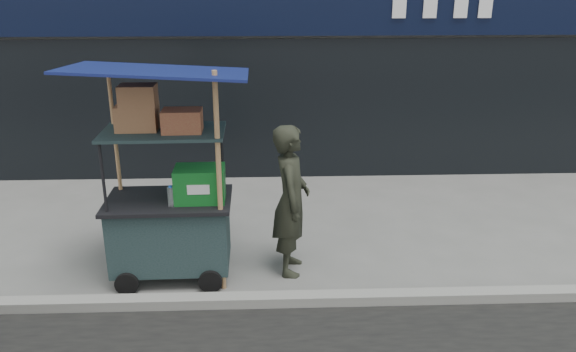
{
  "coord_description": "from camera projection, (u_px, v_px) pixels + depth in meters",
  "views": [
    {
      "loc": [
        0.06,
        -5.48,
        3.4
      ],
      "look_at": [
        0.31,
        1.2,
        0.99
      ],
      "focal_mm": 35.0,
      "sensor_mm": 36.0,
      "label": 1
    }
  ],
  "objects": [
    {
      "name": "ground",
      "position": [
        264.0,
        295.0,
        6.31
      ],
      "size": [
        80.0,
        80.0,
        0.0
      ],
      "primitive_type": "plane",
      "color": "#5E5F5B",
      "rests_on": "ground"
    },
    {
      "name": "curb",
      "position": [
        264.0,
        300.0,
        6.1
      ],
      "size": [
        80.0,
        0.18,
        0.12
      ],
      "primitive_type": "cube",
      "color": "gray",
      "rests_on": "ground"
    },
    {
      "name": "vendor_cart",
      "position": [
        171.0,
        206.0,
        6.42
      ],
      "size": [
        1.91,
        1.37,
        2.55
      ],
      "rotation": [
        0.0,
        0.0,
        0.02
      ],
      "color": "#182A2A",
      "rests_on": "ground"
    },
    {
      "name": "vendor_man",
      "position": [
        291.0,
        200.0,
        6.55
      ],
      "size": [
        0.48,
        0.69,
        1.82
      ],
      "primitive_type": "imported",
      "rotation": [
        0.0,
        0.0,
        1.5
      ],
      "color": "#25281D",
      "rests_on": "ground"
    }
  ]
}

